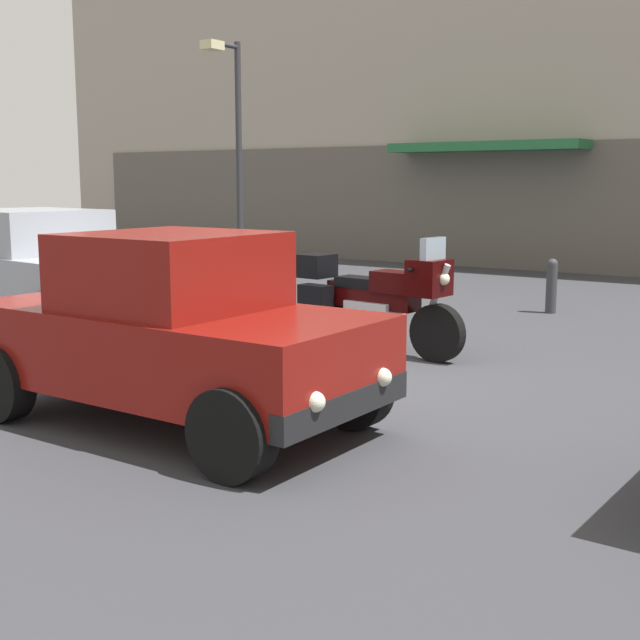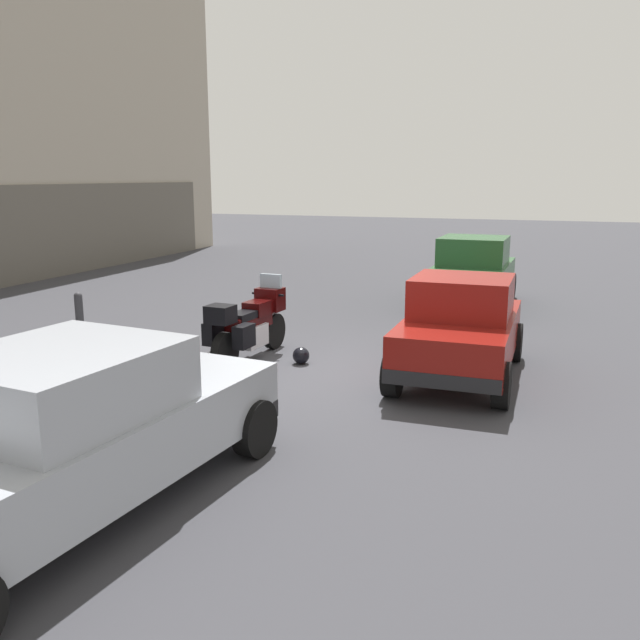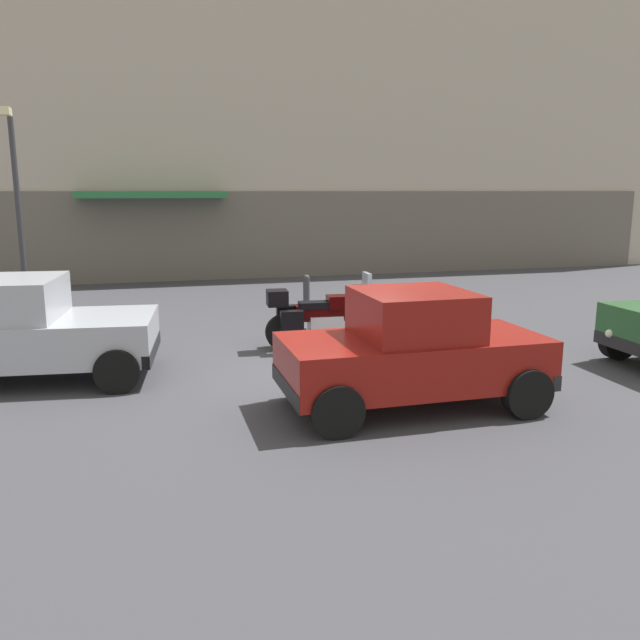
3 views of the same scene
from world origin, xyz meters
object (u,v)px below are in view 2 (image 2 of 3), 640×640
motorcycle (249,324)px  bollard_curbside (79,311)px  car_hatchback_near (472,273)px  car_compact_side (461,328)px  car_sedan_far (68,432)px  helmet (301,356)px

motorcycle → bollard_curbside: size_ratio=2.76×
car_hatchback_near → car_compact_side: 5.88m
car_hatchback_near → car_compact_side: car_hatchback_near is taller
car_hatchback_near → car_sedan_far: (-11.33, 2.16, -0.03)m
motorcycle → helmet: 1.02m
motorcycle → bollard_curbside: motorcycle is taller
bollard_curbside → motorcycle: bearing=-99.4°
car_compact_side → car_hatchback_near: bearing=5.7°
motorcycle → helmet: bearing=-80.9°
motorcycle → helmet: (0.07, -0.90, -0.48)m
car_compact_side → bollard_curbside: car_compact_side is taller
car_hatchback_near → bollard_curbside: (-5.40, 6.91, -0.37)m
car_hatchback_near → car_sedan_far: car_hatchback_near is taller
motorcycle → car_hatchback_near: car_hatchback_near is taller
helmet → car_compact_side: car_compact_side is taller
helmet → car_compact_side: bearing=-86.8°
car_sedan_far → car_hatchback_near: bearing=175.4°
motorcycle → car_sedan_far: bearing=-167.4°
car_sedan_far → bollard_curbside: (5.93, 4.75, -0.35)m
car_compact_side → bollard_curbside: (0.46, 7.47, -0.33)m
car_hatchback_near → bollard_curbside: size_ratio=4.77×
helmet → car_sedan_far: 5.38m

